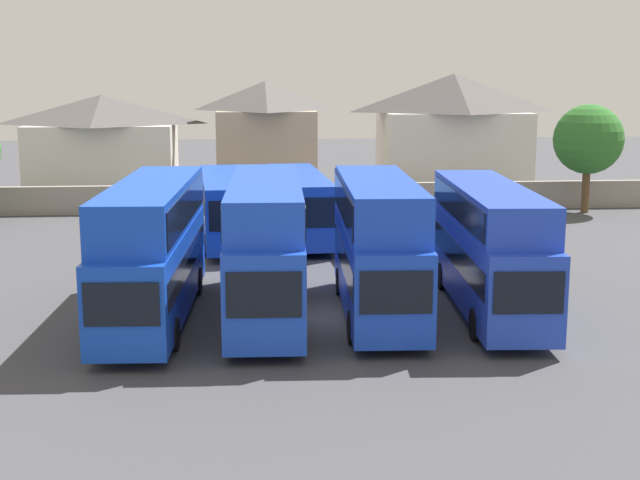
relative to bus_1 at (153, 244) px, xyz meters
The scene contains 13 objects.
ground 18.98m from the bus_1, 70.47° to the left, with size 140.00×140.00×0.00m, color #424247.
depot_boundary_wall 25.54m from the bus_1, 75.73° to the left, with size 56.00×0.50×1.80m, color gray.
bus_1 is the anchor object (origin of this frame).
bus_2 4.08m from the bus_1, ahead, with size 3.02×11.99×5.00m.
bus_3 8.15m from the bus_1, ahead, with size 3.04×10.60×5.04m.
bus_4 12.36m from the bus_1, ahead, with size 3.22×11.67×4.72m.
bus_5 14.75m from the bus_1, 80.76° to the left, with size 3.23×11.54×3.53m.
bus_6 16.21m from the bus_1, 67.54° to the left, with size 3.07×11.19×3.55m.
bus_7 17.89m from the bus_1, 55.12° to the left, with size 3.13×11.19×3.31m.
house_terrace_left 35.02m from the bus_1, 101.49° to the left, with size 10.87×7.54×7.25m.
house_terrace_centre 34.29m from the bus_1, 81.72° to the left, with size 7.43×8.05×8.23m.
house_terrace_right 38.41m from the bus_1, 60.52° to the left, with size 11.07×7.32×8.77m.
tree_left_of_lot 33.85m from the bus_1, 42.16° to the left, with size 4.40×4.40×6.90m.
Camera 1 is at (-2.95, -31.11, 8.86)m, focal length 49.38 mm.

